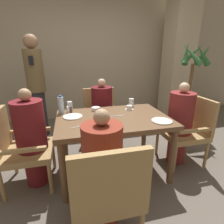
% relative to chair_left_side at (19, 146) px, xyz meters
% --- Properties ---
extents(ground_plane, '(16.00, 16.00, 0.00)m').
position_rel_chair_left_side_xyz_m(ground_plane, '(1.06, 0.00, -0.49)').
color(ground_plane, '#60564C').
extents(wall_back, '(8.00, 0.06, 2.80)m').
position_rel_chair_left_side_xyz_m(wall_back, '(1.06, 2.22, 0.91)').
color(wall_back, tan).
rests_on(wall_back, ground_plane).
extents(pillar_stone, '(0.52, 0.52, 2.70)m').
position_rel_chair_left_side_xyz_m(pillar_stone, '(2.97, 1.68, 0.86)').
color(pillar_stone, '#BCAD8E').
rests_on(pillar_stone, ground_plane).
extents(dining_table, '(1.31, 0.88, 0.74)m').
position_rel_chair_left_side_xyz_m(dining_table, '(1.06, 0.00, 0.15)').
color(dining_table, brown).
rests_on(dining_table, ground_plane).
extents(chair_left_side, '(0.53, 0.53, 0.90)m').
position_rel_chair_left_side_xyz_m(chair_left_side, '(0.00, 0.00, 0.00)').
color(chair_left_side, '#A88451').
rests_on(chair_left_side, ground_plane).
extents(diner_in_left_chair, '(0.32, 0.32, 1.13)m').
position_rel_chair_left_side_xyz_m(diner_in_left_chair, '(0.14, 0.00, 0.08)').
color(diner_in_left_chair, maroon).
rests_on(diner_in_left_chair, ground_plane).
extents(chair_far_side, '(0.53, 0.53, 0.90)m').
position_rel_chair_left_side_xyz_m(chair_far_side, '(1.06, 0.85, 0.00)').
color(chair_far_side, '#A88451').
rests_on(chair_far_side, ground_plane).
extents(diner_in_far_chair, '(0.32, 0.32, 1.10)m').
position_rel_chair_left_side_xyz_m(diner_in_far_chair, '(1.06, 0.71, 0.07)').
color(diner_in_far_chair, '#5B1419').
rests_on(diner_in_far_chair, ground_plane).
extents(chair_right_side, '(0.53, 0.53, 0.90)m').
position_rel_chair_left_side_xyz_m(chair_right_side, '(2.12, 0.00, 0.00)').
color(chair_right_side, '#A88451').
rests_on(chair_right_side, ground_plane).
extents(diner_in_right_chair, '(0.32, 0.32, 1.12)m').
position_rel_chair_left_side_xyz_m(diner_in_right_chair, '(1.98, 0.00, 0.08)').
color(diner_in_right_chair, maroon).
rests_on(diner_in_right_chair, ground_plane).
extents(chair_near_corner, '(0.53, 0.53, 0.90)m').
position_rel_chair_left_side_xyz_m(chair_near_corner, '(0.80, -0.85, 0.00)').
color(chair_near_corner, '#A88451').
rests_on(chair_near_corner, ground_plane).
extents(diner_in_near_chair, '(0.32, 0.32, 1.08)m').
position_rel_chair_left_side_xyz_m(diner_in_near_chair, '(0.80, -0.71, 0.06)').
color(diner_in_near_chair, maroon).
rests_on(diner_in_near_chair, ground_plane).
extents(standing_host, '(0.30, 0.33, 1.75)m').
position_rel_chair_left_side_xyz_m(standing_host, '(0.03, 1.36, 0.45)').
color(standing_host, '#2D2D33').
rests_on(standing_host, ground_plane).
extents(potted_palm, '(0.53, 0.54, 1.66)m').
position_rel_chair_left_side_xyz_m(potted_palm, '(2.69, 0.80, 0.11)').
color(potted_palm, '#4C4238').
rests_on(potted_palm, ground_plane).
extents(plate_main_left, '(0.23, 0.23, 0.01)m').
position_rel_chair_left_side_xyz_m(plate_main_left, '(1.56, -0.26, 0.25)').
color(plate_main_left, white).
rests_on(plate_main_left, dining_table).
extents(plate_main_right, '(0.23, 0.23, 0.01)m').
position_rel_chair_left_side_xyz_m(plate_main_right, '(0.60, 0.12, 0.25)').
color(plate_main_right, white).
rests_on(plate_main_right, dining_table).
extents(teacup_with_saucer, '(0.11, 0.11, 0.06)m').
position_rel_chair_left_side_xyz_m(teacup_with_saucer, '(1.35, 0.23, 0.27)').
color(teacup_with_saucer, white).
rests_on(teacup_with_saucer, dining_table).
extents(bowl_small, '(0.11, 0.11, 0.05)m').
position_rel_chair_left_side_xyz_m(bowl_small, '(0.90, 0.30, 0.27)').
color(bowl_small, white).
rests_on(bowl_small, dining_table).
extents(water_bottle, '(0.07, 0.07, 0.23)m').
position_rel_chair_left_side_xyz_m(water_bottle, '(0.47, 0.30, 0.35)').
color(water_bottle, silver).
rests_on(water_bottle, dining_table).
extents(glass_tall_near, '(0.07, 0.07, 0.12)m').
position_rel_chair_left_side_xyz_m(glass_tall_near, '(1.41, 0.35, 0.31)').
color(glass_tall_near, silver).
rests_on(glass_tall_near, dining_table).
extents(glass_tall_mid, '(0.07, 0.07, 0.12)m').
position_rel_chair_left_side_xyz_m(glass_tall_mid, '(0.57, 0.39, 0.31)').
color(glass_tall_mid, silver).
rests_on(glass_tall_mid, dining_table).
extents(salt_shaker, '(0.03, 0.03, 0.08)m').
position_rel_chair_left_side_xyz_m(salt_shaker, '(0.54, 0.28, 0.29)').
color(salt_shaker, white).
rests_on(salt_shaker, dining_table).
extents(pepper_shaker, '(0.03, 0.03, 0.08)m').
position_rel_chair_left_side_xyz_m(pepper_shaker, '(0.58, 0.28, 0.29)').
color(pepper_shaker, '#4C3D2D').
rests_on(pepper_shaker, dining_table).
extents(fork_beside_plate, '(0.16, 0.09, 0.00)m').
position_rel_chair_left_side_xyz_m(fork_beside_plate, '(0.67, -0.18, 0.25)').
color(fork_beside_plate, silver).
rests_on(fork_beside_plate, dining_table).
extents(knife_beside_plate, '(0.19, 0.03, 0.00)m').
position_rel_chair_left_side_xyz_m(knife_beside_plate, '(1.14, 0.02, 0.25)').
color(knife_beside_plate, silver).
rests_on(knife_beside_plate, dining_table).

